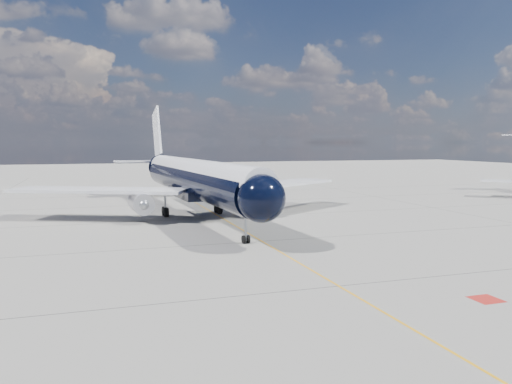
# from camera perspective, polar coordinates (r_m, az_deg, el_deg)

# --- Properties ---
(ground) EXTENTS (320.00, 320.00, 0.00)m
(ground) POSITION_cam_1_polar(r_m,az_deg,el_deg) (64.59, -5.05, -2.31)
(ground) COLOR gray
(ground) RESTS_ON ground
(taxiway_centerline) EXTENTS (0.16, 160.00, 0.01)m
(taxiway_centerline) POSITION_cam_1_polar(r_m,az_deg,el_deg) (59.78, -3.96, -2.94)
(taxiway_centerline) COLOR orange
(taxiway_centerline) RESTS_ON ground
(red_marking) EXTENTS (1.60, 1.60, 0.01)m
(red_marking) POSITION_cam_1_polar(r_m,az_deg,el_deg) (32.04, 24.81, -11.07)
(red_marking) COLOR maroon
(red_marking) RESTS_ON ground
(main_airliner) EXTENTS (42.32, 51.61, 14.90)m
(main_airliner) POSITION_cam_1_polar(r_m,az_deg,el_deg) (61.85, -7.30, 1.62)
(main_airliner) COLOR black
(main_airliner) RESTS_ON ground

